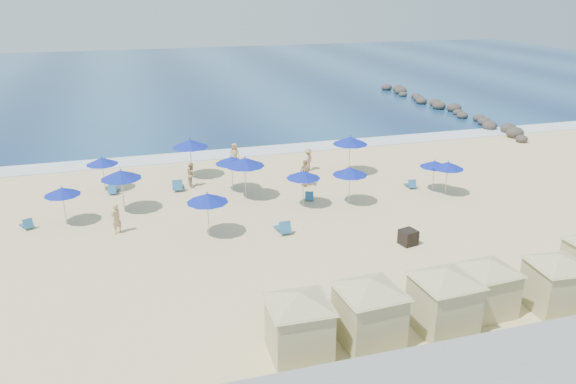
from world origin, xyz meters
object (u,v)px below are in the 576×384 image
Objects in this scene: cabana_4 at (557,274)px; umbrella_5 at (232,160)px; umbrella_2 at (102,161)px; beachgoer_3 at (308,159)px; umbrella_3 at (207,198)px; umbrella_8 at (350,171)px; umbrella_11 at (448,165)px; trash_bin at (408,237)px; cabana_0 at (299,315)px; rock_jetty at (444,107)px; umbrella_0 at (62,191)px; umbrella_7 at (245,162)px; umbrella_1 at (121,174)px; umbrella_6 at (303,175)px; cabana_1 at (369,302)px; umbrella_4 at (190,143)px; beachgoer_1 at (192,175)px; cabana_3 at (488,279)px; umbrella_9 at (350,140)px; beachgoer_4 at (235,154)px; cabana_2 at (445,291)px; umbrella_10 at (435,164)px; beachgoer_2 at (305,173)px.

umbrella_5 is (-9.52, 17.14, 0.51)m from cabana_4.
umbrella_2 is 13.63m from beachgoer_3.
cabana_4 is 16.19m from umbrella_3.
umbrella_8 reaches higher than umbrella_2.
umbrella_11 is (2.93, 12.69, 0.40)m from cabana_4.
umbrella_3 reaches higher than trash_bin.
cabana_0 is 1.87× the size of umbrella_8.
umbrella_0 is at bearing -150.41° from rock_jetty.
umbrella_7 reaches higher than beachgoer_3.
umbrella_1 is 13.00m from umbrella_8.
cabana_1 is at bearing -98.12° from umbrella_6.
umbrella_8 reaches higher than umbrella_0.
umbrella_0 is 9.66m from umbrella_4.
beachgoer_1 is (0.19, 7.94, -1.32)m from umbrella_3.
beachgoer_1 is (-9.07, 18.21, -0.67)m from cabana_3.
umbrella_7 is (-9.01, 15.61, 0.81)m from cabana_4.
umbrella_9 reaches higher than beachgoer_1.
beachgoer_4 is at bearing 41.58° from umbrella_1.
umbrella_1 is 1.11× the size of umbrella_8.
cabana_2 reaches higher than beachgoer_3.
cabana_2 reaches higher than umbrella_6.
umbrella_6 is 9.05m from umbrella_11.
umbrella_9 is (1.59, 17.69, 0.91)m from cabana_3.
cabana_3 is 19.27m from beachgoer_3.
umbrella_2 is 1.42× the size of beachgoer_1.
umbrella_2 reaches higher than umbrella_10.
cabana_2 is at bearing -75.19° from umbrella_5.
cabana_0 is at bearing -87.24° from umbrella_4.
beachgoer_4 is (-3.42, 5.71, -0.07)m from beachgoer_2.
umbrella_4 reaches higher than umbrella_8.
rock_jetty is 35.03× the size of trash_bin.
cabana_2 is 1.98× the size of umbrella_2.
beachgoer_4 is (-4.65, 2.67, 0.02)m from beachgoer_3.
beachgoer_1 is (-3.84, 18.68, -0.83)m from cabana_1.
cabana_4 is 2.68× the size of beachgoer_3.
umbrella_3 is at bearing 145.25° from trash_bin.
cabana_4 is at bearing -41.98° from umbrella_3.
umbrella_3 is 6.80m from umbrella_5.
umbrella_1 is 1.18× the size of umbrella_11.
umbrella_0 is at bearing 174.06° from umbrella_8.
umbrella_1 is at bearing 109.62° from cabana_0.
umbrella_7 is at bearing 169.53° from umbrella_10.
umbrella_1 is 6.81m from umbrella_5.
umbrella_2 is 5.71m from umbrella_4.
umbrella_4 is at bearing 127.35° from umbrella_6.
rock_jetty is 31.01m from umbrella_6.
umbrella_0 reaches higher than beachgoer_3.
cabana_1 is 2.86× the size of beachgoer_1.
umbrella_3 is 12.36m from beachgoer_3.
umbrella_4 reaches higher than umbrella_6.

